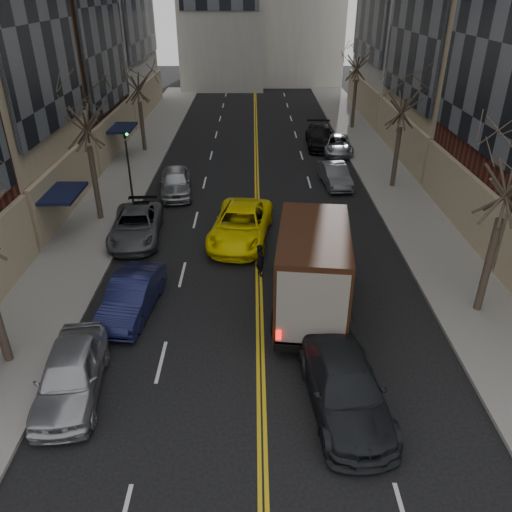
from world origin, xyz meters
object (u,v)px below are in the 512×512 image
at_px(ups_truck, 312,268).
at_px(observer_sedan, 345,386).
at_px(taxi, 241,225).
at_px(pedestrian, 260,260).

height_order(ups_truck, observer_sedan, ups_truck).
xyz_separation_m(taxi, pedestrian, (0.94, -3.58, -0.07)).
distance_m(ups_truck, pedestrian, 3.52).
height_order(observer_sedan, pedestrian, observer_sedan).
distance_m(ups_truck, observer_sedan, 5.50).
xyz_separation_m(ups_truck, pedestrian, (-2.00, 2.66, -1.13)).
bearing_deg(observer_sedan, taxi, 100.59).
bearing_deg(ups_truck, observer_sedan, -78.22).
xyz_separation_m(observer_sedan, taxi, (-3.45, 11.61, 0.05)).
bearing_deg(pedestrian, observer_sedan, 172.44).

